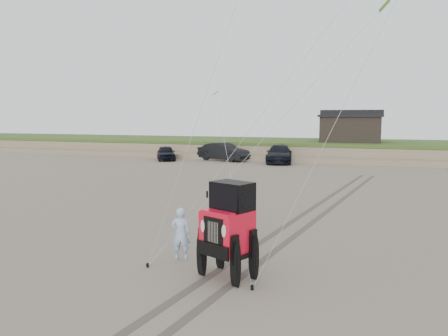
# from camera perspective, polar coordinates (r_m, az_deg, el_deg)

# --- Properties ---
(ground) EXTENTS (160.00, 160.00, 0.00)m
(ground) POSITION_cam_1_polar(r_m,az_deg,el_deg) (12.76, -3.22, -13.25)
(ground) COLOR #6B6054
(ground) RESTS_ON ground
(dune_ridge) EXTENTS (160.00, 14.25, 1.73)m
(dune_ridge) POSITION_cam_1_polar(r_m,az_deg,el_deg) (48.92, 13.87, 2.37)
(dune_ridge) COLOR #7A6B54
(dune_ridge) RESTS_ON ground
(cabin) EXTENTS (6.40, 5.40, 3.35)m
(cabin) POSITION_cam_1_polar(r_m,az_deg,el_deg) (48.16, 16.27, 5.11)
(cabin) COLOR black
(cabin) RESTS_ON dune_ridge
(truck_a) EXTENTS (3.63, 4.53, 1.45)m
(truck_a) POSITION_cam_1_polar(r_m,az_deg,el_deg) (44.49, -7.58, 1.97)
(truck_a) COLOR black
(truck_a) RESTS_ON ground
(truck_b) EXTENTS (5.72, 3.47, 1.78)m
(truck_b) POSITION_cam_1_polar(r_m,az_deg,el_deg) (43.52, -0.07, 2.14)
(truck_b) COLOR black
(truck_b) RESTS_ON ground
(truck_c) EXTENTS (3.34, 6.12, 1.68)m
(truck_c) POSITION_cam_1_polar(r_m,az_deg,el_deg) (41.84, 7.22, 1.84)
(truck_c) COLOR black
(truck_c) RESTS_ON ground
(jeep) EXTENTS (4.42, 6.11, 2.09)m
(jeep) POSITION_cam_1_polar(r_m,az_deg,el_deg) (11.94, 0.45, -9.39)
(jeep) COLOR red
(jeep) RESTS_ON ground
(man) EXTENTS (0.67, 0.52, 1.62)m
(man) POSITION_cam_1_polar(r_m,az_deg,el_deg) (13.52, -5.68, -8.52)
(man) COLOR #82A3CA
(man) RESTS_ON ground
(stake_main) EXTENTS (0.08, 0.08, 0.12)m
(stake_main) POSITION_cam_1_polar(r_m,az_deg,el_deg) (13.19, -9.96, -12.40)
(stake_main) COLOR black
(stake_main) RESTS_ON ground
(stake_aux) EXTENTS (0.08, 0.08, 0.12)m
(stake_aux) POSITION_cam_1_polar(r_m,az_deg,el_deg) (11.45, 3.70, -15.33)
(stake_aux) COLOR black
(stake_aux) RESTS_ON ground
(tire_tracks) EXTENTS (5.22, 29.74, 0.01)m
(tire_tracks) POSITION_cam_1_polar(r_m,az_deg,el_deg) (19.74, 11.28, -6.16)
(tire_tracks) COLOR #4C443D
(tire_tracks) RESTS_ON ground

